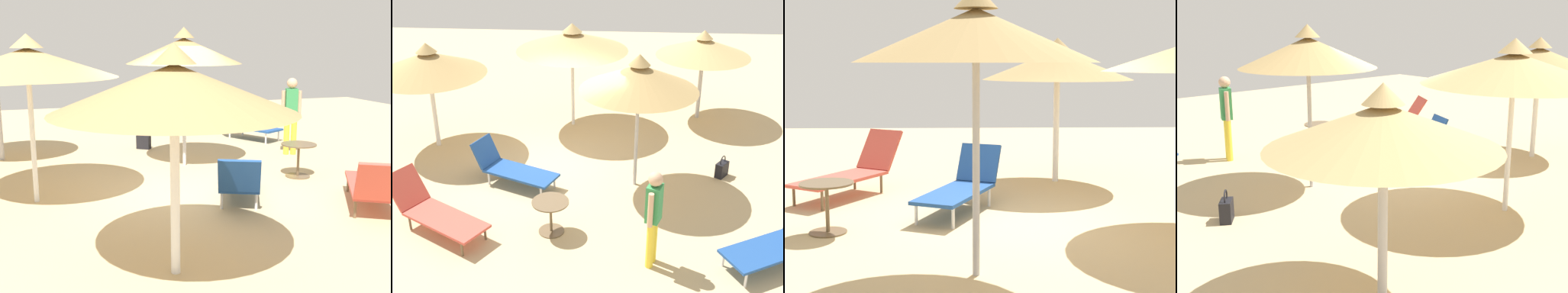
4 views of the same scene
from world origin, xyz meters
TOP-DOWN VIEW (x-y plane):
  - ground at (0.00, 0.00)m, footprint 24.00×24.00m
  - parasol_umbrella_far_left at (-0.67, -1.51)m, footprint 2.37×2.37m
  - parasol_umbrella_near_right at (0.87, 3.27)m, footprint 2.66×2.66m
  - lounge_chair_near_left at (-0.82, 1.11)m, footprint 1.31×1.93m
  - lounge_chair_center at (-2.58, 2.20)m, footprint 1.63×2.11m
  - side_table_round at (-2.51, 0.04)m, footprint 0.68×0.68m

SIDE VIEW (x-z plane):
  - ground at x=0.00m, z-range -0.10..0.00m
  - lounge_chair_near_left at x=-0.82m, z-range -0.06..0.83m
  - lounge_chair_center at x=-2.58m, z-range -0.07..0.91m
  - side_table_round at x=-2.51m, z-range 0.12..0.77m
  - parasol_umbrella_near_right at x=0.87m, z-range 0.81..3.37m
  - parasol_umbrella_far_left at x=-0.67m, z-range 0.96..3.84m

